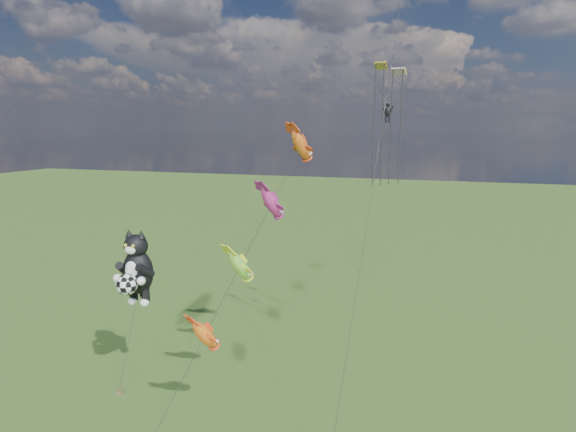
% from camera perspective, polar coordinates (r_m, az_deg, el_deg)
% --- Properties ---
extents(ground, '(300.00, 300.00, 0.00)m').
position_cam_1_polar(ground, '(40.48, -19.87, -17.52)').
color(ground, '#1F4110').
extents(cat_kite_rig, '(2.62, 4.09, 11.32)m').
position_cam_1_polar(cat_kite_rig, '(36.93, -17.61, -5.97)').
color(cat_kite_rig, brown).
rests_on(cat_kite_rig, ground).
extents(fish_windsock_rig, '(7.08, 14.41, 20.57)m').
position_cam_1_polar(fish_windsock_rig, '(32.08, -3.83, -2.24)').
color(fish_windsock_rig, brown).
rests_on(fish_windsock_rig, ground).
extents(parafoil_rig, '(2.10, 17.53, 27.87)m').
position_cam_1_polar(parafoil_rig, '(36.35, 11.63, 11.48)').
color(parafoil_rig, brown).
rests_on(parafoil_rig, ground).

